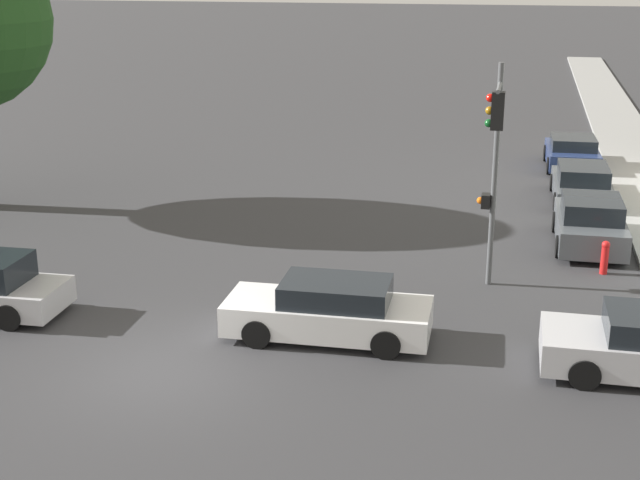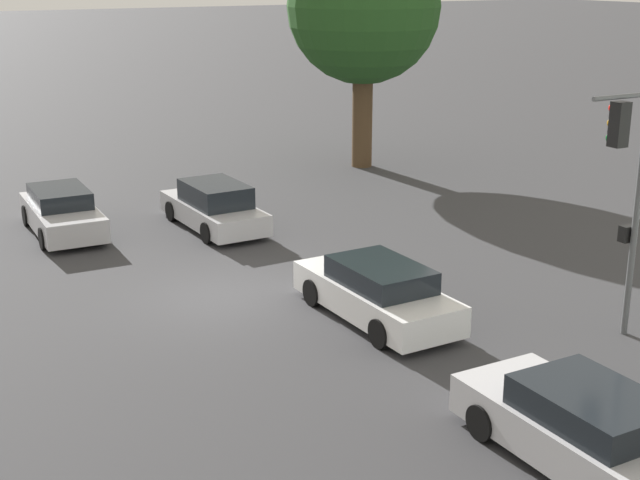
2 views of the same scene
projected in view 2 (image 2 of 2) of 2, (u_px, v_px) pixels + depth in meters
The scene contains 7 objects.
ground_plane at pixel (227, 296), 21.50m from camera, with size 300.00×300.00×0.00m, color #333335.
street_tree at pixel (364, 7), 33.64m from camera, with size 5.86×5.86×9.10m.
traffic_signal at pixel (627, 172), 18.13m from camera, with size 0.56×1.70×5.68m.
crossing_car_0 at pixel (214, 207), 26.86m from camera, with size 4.50×1.94×1.43m.
crossing_car_1 at pixel (584, 428), 14.04m from camera, with size 4.42×1.99×1.35m.
crossing_car_2 at pixel (62, 212), 26.38m from camera, with size 4.43×1.93×1.34m.
crossing_car_3 at pixel (377, 292), 19.92m from camera, with size 4.58×1.95×1.35m.
Camera 2 is at (18.74, -7.71, 7.63)m, focal length 50.00 mm.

